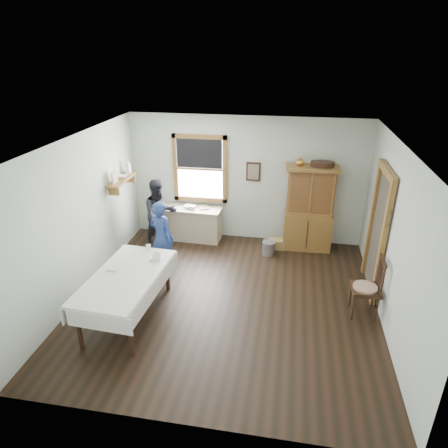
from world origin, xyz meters
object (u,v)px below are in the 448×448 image
object	(u,v)px
china_hutch	(309,209)
spindle_chair	(366,287)
woman_blue	(162,240)
pail	(268,248)
wicker_basket	(277,244)
dining_table	(128,296)
work_counter	(192,224)
figure_dark	(160,217)

from	to	relation	value
china_hutch	spindle_chair	world-z (taller)	china_hutch
spindle_chair	woman_blue	distance (m)	3.65
spindle_chair	woman_blue	bearing A→B (deg)	166.60
pail	wicker_basket	xyz separation A→B (m)	(0.15, 0.30, -0.04)
spindle_chair	dining_table	bearing A→B (deg)	-170.93
wicker_basket	woman_blue	size ratio (longest dim) A/B	0.26
pail	woman_blue	xyz separation A→B (m)	(-1.93, -1.02, 0.53)
china_hutch	pail	bearing A→B (deg)	-152.98
work_counter	pail	world-z (taller)	work_counter
pail	wicker_basket	bearing A→B (deg)	62.40
work_counter	wicker_basket	bearing A→B (deg)	-1.44
spindle_chair	wicker_basket	xyz separation A→B (m)	(-1.49, 2.05, -0.42)
spindle_chair	wicker_basket	world-z (taller)	spindle_chair
dining_table	woman_blue	world-z (taller)	woman_blue
work_counter	china_hutch	distance (m)	2.55
wicker_basket	pail	bearing A→B (deg)	-117.60
work_counter	wicker_basket	xyz separation A→B (m)	(1.88, -0.13, -0.27)
china_hutch	woman_blue	bearing A→B (deg)	-153.98
china_hutch	pail	distance (m)	1.16
wicker_basket	woman_blue	distance (m)	2.53
work_counter	woman_blue	xyz separation A→B (m)	(-0.20, -1.45, 0.30)
woman_blue	figure_dark	world-z (taller)	figure_dark
woman_blue	figure_dark	bearing A→B (deg)	-47.27
spindle_chair	figure_dark	size ratio (longest dim) A/B	0.74
woman_blue	figure_dark	size ratio (longest dim) A/B	0.95
figure_dark	spindle_chair	bearing A→B (deg)	-62.78
dining_table	figure_dark	bearing A→B (deg)	95.51
wicker_basket	woman_blue	bearing A→B (deg)	-147.72
dining_table	woman_blue	xyz separation A→B (m)	(0.12, 1.44, 0.28)
wicker_basket	work_counter	bearing A→B (deg)	175.91
wicker_basket	figure_dark	world-z (taller)	figure_dark
china_hutch	dining_table	xyz separation A→B (m)	(-2.82, -2.90, -0.52)
wicker_basket	figure_dark	xyz separation A→B (m)	(-2.43, -0.37, 0.60)
dining_table	figure_dark	world-z (taller)	figure_dark
work_counter	figure_dark	bearing A→B (deg)	-134.87
china_hutch	pail	size ratio (longest dim) A/B	6.42
woman_blue	spindle_chair	bearing A→B (deg)	-168.96
dining_table	woman_blue	size ratio (longest dim) A/B	1.44
spindle_chair	figure_dark	xyz separation A→B (m)	(-3.92, 1.68, 0.18)
dining_table	spindle_chair	bearing A→B (deg)	10.86
wicker_basket	figure_dark	bearing A→B (deg)	-171.36
dining_table	pail	bearing A→B (deg)	50.28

